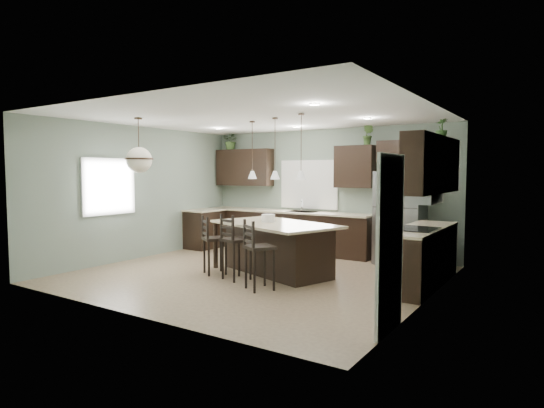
{
  "coord_description": "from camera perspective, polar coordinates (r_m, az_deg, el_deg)",
  "views": [
    {
      "loc": [
        4.65,
        -6.55,
        1.83
      ],
      "look_at": [
        0.1,
        0.4,
        1.25
      ],
      "focal_mm": 30.0,
      "sensor_mm": 36.0,
      "label": 1
    }
  ],
  "objects": [
    {
      "name": "right_upper_cabs",
      "position": [
        7.64,
        19.51,
        4.67
      ],
      "size": [
        0.34,
        2.35,
        0.9
      ],
      "primitive_type": "cube",
      "color": "black",
      "rests_on": "room_shell"
    },
    {
      "name": "right_lower_cabs",
      "position": [
        7.8,
        18.32,
        -6.4
      ],
      "size": [
        0.6,
        2.35,
        0.9
      ],
      "primitive_type": "cube",
      "color": "black",
      "rests_on": "ground"
    },
    {
      "name": "wall_oven_front",
      "position": [
        7.62,
        15.56,
        -6.59
      ],
      "size": [
        0.01,
        0.72,
        0.6
      ],
      "primitive_type": "cube",
      "color": "gray",
      "rests_on": "right_lower_cabs"
    },
    {
      "name": "chandelier",
      "position": [
        8.47,
        -16.38,
        7.09
      ],
      "size": [
        0.5,
        0.5,
        0.98
      ],
      "primitive_type": null,
      "color": "beige",
      "rests_on": "room_shell"
    },
    {
      "name": "pendant_right",
      "position": [
        7.57,
        3.68,
        7.17
      ],
      "size": [
        0.17,
        0.17,
        1.1
      ],
      "primitive_type": null,
      "color": "white",
      "rests_on": "room_shell"
    },
    {
      "name": "left_return_cabs",
      "position": [
        11.13,
        -8.44,
        -3.17
      ],
      "size": [
        0.6,
        0.9,
        0.9
      ],
      "primitive_type": "cube",
      "color": "black",
      "rests_on": "ground"
    },
    {
      "name": "window_back",
      "position": [
        10.57,
        4.67,
        2.47
      ],
      "size": [
        1.35,
        0.02,
        1.0
      ],
      "primitive_type": "cube",
      "color": "white",
      "rests_on": "room_shell"
    },
    {
      "name": "bar_stool_left",
      "position": [
        8.24,
        -7.18,
        -5.13
      ],
      "size": [
        0.54,
        0.54,
        1.05
      ],
      "primitive_type": "cube",
      "rotation": [
        0.0,
        0.0,
        -0.59
      ],
      "color": "black",
      "rests_on": "ground"
    },
    {
      "name": "back_countertop",
      "position": [
        10.57,
        1.72,
        -0.95
      ],
      "size": [
        4.2,
        0.66,
        0.04
      ],
      "primitive_type": "cube",
      "color": "beige",
      "rests_on": "back_lower_cabs"
    },
    {
      "name": "pendant_left",
      "position": [
        8.67,
        -2.49,
        6.77
      ],
      "size": [
        0.17,
        0.17,
        1.1
      ],
      "primitive_type": null,
      "color": "white",
      "rests_on": "room_shell"
    },
    {
      "name": "right_countertop",
      "position": [
        7.73,
        18.26,
        -2.97
      ],
      "size": [
        0.66,
        2.35,
        0.04
      ],
      "primitive_type": "cube",
      "color": "beige",
      "rests_on": "right_lower_cabs"
    },
    {
      "name": "serving_dish",
      "position": [
        8.3,
        -0.47,
        -1.78
      ],
      "size": [
        0.24,
        0.24,
        0.14
      ],
      "primitive_type": "cylinder",
      "color": "silver",
      "rests_on": "kitchen_island"
    },
    {
      "name": "bar_stool_center",
      "position": [
        7.77,
        -4.48,
        -5.39
      ],
      "size": [
        0.52,
        0.52,
        1.13
      ],
      "primitive_type": "cube",
      "rotation": [
        0.0,
        0.0,
        -0.3
      ],
      "color": "black",
      "rests_on": "ground"
    },
    {
      "name": "room_shell",
      "position": [
        8.03,
        -2.16,
        3.06
      ],
      "size": [
        6.0,
        6.0,
        6.0
      ],
      "color": "slate",
      "rests_on": "ground"
    },
    {
      "name": "ground",
      "position": [
        8.23,
        -2.13,
        -8.85
      ],
      "size": [
        6.0,
        6.0,
        0.0
      ],
      "primitive_type": "plane",
      "color": "#9E8466",
      "rests_on": "ground"
    },
    {
      "name": "cooktop",
      "position": [
        7.47,
        17.71,
        -3.0
      ],
      "size": [
        0.58,
        0.75,
        0.02
      ],
      "primitive_type": "cube",
      "color": "black",
      "rests_on": "right_countertop"
    },
    {
      "name": "microwave",
      "position": [
        7.39,
        18.56,
        1.62
      ],
      "size": [
        0.4,
        0.75,
        0.4
      ],
      "primitive_type": "cube",
      "color": "gray",
      "rests_on": "right_upper_cabs"
    },
    {
      "name": "back_lower_cabs",
      "position": [
        10.63,
        1.77,
        -3.46
      ],
      "size": [
        4.2,
        0.6,
        0.9
      ],
      "primitive_type": "cube",
      "color": "black",
      "rests_on": "ground"
    },
    {
      "name": "plant_back_right",
      "position": [
        9.8,
        11.97,
        8.51
      ],
      "size": [
        0.29,
        0.26,
        0.43
      ],
      "primitive_type": "imported",
      "rotation": [
        0.0,
        0.0,
        -0.35
      ],
      "color": "#3B5B27",
      "rests_on": "back_upper_right"
    },
    {
      "name": "pantry_door",
      "position": [
        5.33,
        14.59,
        -4.87
      ],
      "size": [
        0.04,
        0.82,
        2.04
      ],
      "primitive_type": "cube",
      "color": "white",
      "rests_on": "ground"
    },
    {
      "name": "refrigerator",
      "position": [
        9.43,
        15.8,
        -1.67
      ],
      "size": [
        0.9,
        0.74,
        1.85
      ],
      "primitive_type": "cube",
      "color": "gray",
      "rests_on": "ground"
    },
    {
      "name": "bar_stool_right",
      "position": [
        7.09,
        -1.55,
        -6.4
      ],
      "size": [
        0.56,
        0.56,
        1.1
      ],
      "primitive_type": "cube",
      "rotation": [
        0.0,
        0.0,
        -0.53
      ],
      "color": "black",
      "rests_on": "ground"
    },
    {
      "name": "faucet",
      "position": [
        10.3,
        3.77,
        -0.19
      ],
      "size": [
        0.02,
        0.02,
        0.28
      ],
      "primitive_type": "cylinder",
      "color": "silver",
      "rests_on": "back_countertop"
    },
    {
      "name": "pendant_center",
      "position": [
        8.11,
        0.38,
        6.97
      ],
      "size": [
        0.17,
        0.17,
        1.1
      ],
      "primitive_type": null,
      "color": "white",
      "rests_on": "room_shell"
    },
    {
      "name": "back_upper_left",
      "position": [
        11.38,
        -3.48,
        4.59
      ],
      "size": [
        1.55,
        0.34,
        0.9
      ],
      "primitive_type": "cube",
      "color": "black",
      "rests_on": "room_shell"
    },
    {
      "name": "plant_right_wall",
      "position": [
        8.32,
        20.5,
        8.86
      ],
      "size": [
        0.25,
        0.25,
        0.35
      ],
      "primitive_type": "imported",
      "rotation": [
        0.0,
        0.0,
        -0.38
      ],
      "color": "#2D4F22",
      "rests_on": "right_upper_cabs"
    },
    {
      "name": "plant_back_left",
      "position": [
        11.62,
        -5.16,
        7.95
      ],
      "size": [
        0.51,
        0.48,
        0.47
      ],
      "primitive_type": "imported",
      "rotation": [
        0.0,
        0.0,
        -0.31
      ],
      "color": "#334D21",
      "rests_on": "back_upper_left"
    },
    {
      "name": "sink_inset",
      "position": [
        10.34,
        3.84,
        -0.98
      ],
      "size": [
        0.7,
        0.45,
        0.01
      ],
      "primitive_type": "cube",
      "color": "gray",
      "rests_on": "back_countertop"
    },
    {
      "name": "kitchen_island",
      "position": [
        8.21,
        0.38,
        -5.59
      ],
      "size": [
        2.63,
        2.01,
        0.92
      ],
      "primitive_type": "cube",
      "rotation": [
        0.0,
        0.0,
        -0.33
      ],
      "color": "black",
      "rests_on": "ground"
    },
    {
      "name": "window_left",
      "position": [
        9.56,
        -19.82,
        2.08
      ],
      "size": [
        0.02,
        1.1,
        1.0
      ],
      "primitive_type": "cube",
      "color": "white",
      "rests_on": "room_shell"
    },
    {
      "name": "fridge_header",
      "position": [
        9.56,
        16.25,
        6.36
      ],
      "size": [
        1.05,
        0.34,
        0.45
      ],
      "primitive_type": "cube",
      "color": "black",
      "rests_on": "room_shell"
    },
    {
      "name": "back_upper_right",
      "position": [
        9.91,
        10.38,
        4.63
      ],
      "size": [
        0.85,
        0.34,
        0.9
      ],
      "primitive_type": "cube",
      "color": "black",
      "rests_on": "room_shell"
    },
    {
      "name": "left_return_countertop",
      "position": [
        11.07,
        -8.39,
        -0.76
      ],
      "size": [
        0.66,
        0.96,
        0.04
      ],
      "primitive_type": "cube",
      "color": "beige",
      "rests_on": "left_return_cabs"
    }
  ]
}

